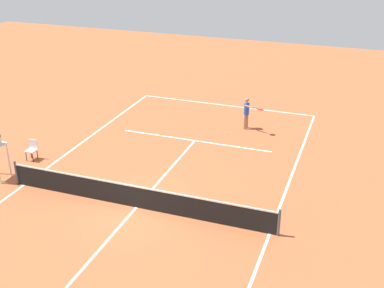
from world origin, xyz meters
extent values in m
plane|color=#AD5933|center=(0.00, 0.00, 0.00)|extent=(60.00, 60.00, 0.00)
cube|color=white|center=(0.00, -12.34, 0.00)|extent=(10.51, 0.10, 0.01)
cube|color=white|center=(-5.25, 0.00, 0.00)|extent=(0.10, 24.68, 0.01)
cube|color=white|center=(5.25, 0.00, 0.00)|extent=(0.10, 24.68, 0.01)
cube|color=white|center=(0.00, -6.79, 0.00)|extent=(7.88, 0.10, 0.01)
cube|color=white|center=(0.00, 0.00, 0.00)|extent=(0.10, 13.57, 0.01)
cylinder|color=#4C4C51|center=(-5.55, 0.00, 0.54)|extent=(0.10, 0.10, 1.07)
cylinder|color=#4C4C51|center=(5.55, 0.00, 0.54)|extent=(0.10, 0.10, 1.07)
cube|color=black|center=(0.00, 0.00, 0.46)|extent=(11.11, 0.03, 0.91)
cube|color=white|center=(0.00, 0.00, 0.93)|extent=(11.11, 0.04, 0.06)
cylinder|color=#9E704C|center=(-2.06, -9.33, 0.40)|extent=(0.12, 0.12, 0.80)
cylinder|color=#9E704C|center=(-1.99, -9.14, 0.40)|extent=(0.12, 0.12, 0.80)
cylinder|color=#2647B7|center=(-2.02, -9.24, 1.11)|extent=(0.28, 0.28, 0.63)
sphere|color=#9E704C|center=(-2.02, -9.24, 1.61)|extent=(0.23, 0.23, 0.23)
cylinder|color=#9E704C|center=(-2.09, -9.41, 1.15)|extent=(0.09, 0.09, 0.56)
cylinder|color=#9E704C|center=(-2.22, -8.97, 1.35)|extent=(0.55, 0.28, 0.09)
cylinder|color=black|center=(-2.60, -8.83, 1.35)|extent=(0.26, 0.12, 0.04)
ellipsoid|color=red|center=(-2.88, -8.73, 1.35)|extent=(0.40, 0.37, 0.04)
sphere|color=#CCE033|center=(-1.28, -8.18, 0.03)|extent=(0.07, 0.07, 0.07)
cylinder|color=silver|center=(6.27, -0.48, 0.78)|extent=(0.07, 0.07, 1.55)
cylinder|color=#262626|center=(6.21, -1.95, 0.23)|extent=(0.04, 0.04, 0.45)
cylinder|color=#262626|center=(6.56, -1.95, 0.23)|extent=(0.04, 0.04, 0.45)
cylinder|color=#262626|center=(6.21, -2.31, 0.23)|extent=(0.04, 0.04, 0.45)
cylinder|color=#262626|center=(6.56, -2.31, 0.23)|extent=(0.04, 0.04, 0.45)
cube|color=silver|center=(6.38, -2.13, 0.48)|extent=(0.44, 0.44, 0.06)
cube|color=silver|center=(6.38, -2.35, 0.73)|extent=(0.44, 0.04, 0.44)
camera|label=1|loc=(-7.68, 14.88, 10.26)|focal=46.52mm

